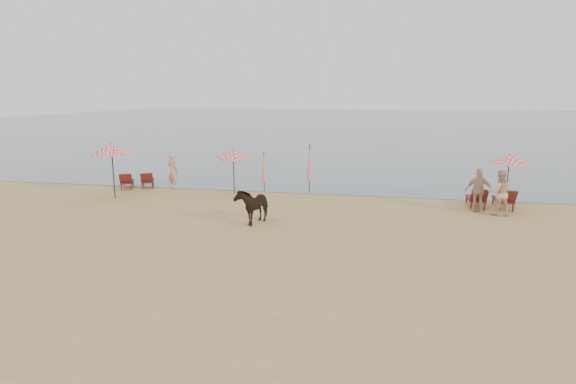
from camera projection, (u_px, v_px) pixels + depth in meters
name	position (u px, v px, depth m)	size (l,w,h in m)	color
ground	(255.00, 259.00, 14.79)	(120.00, 120.00, 0.00)	tan
sea	(367.00, 121.00, 91.59)	(160.00, 140.00, 0.06)	#51606B
lounger_cluster_left	(137.00, 180.00, 25.87)	(2.22, 2.19, 0.61)	maroon
lounger_cluster_right	(490.00, 198.00, 21.21)	(1.84, 1.77, 0.66)	maroon
umbrella_open_left_a	(112.00, 149.00, 22.91)	(2.37, 2.37, 2.69)	black
umbrella_open_left_b	(233.00, 153.00, 24.08)	(1.89, 1.93, 2.42)	black
umbrella_open_right	(509.00, 159.00, 21.90)	(1.88, 1.88, 2.29)	black
umbrella_closed_left	(264.00, 167.00, 24.84)	(0.26, 0.26, 2.10)	black
umbrella_closed_right	(310.00, 162.00, 24.76)	(0.30, 0.30, 2.48)	black
cow	(253.00, 205.00, 18.81)	(0.77, 1.69, 1.42)	black
beachgoer_left	(173.00, 171.00, 25.53)	(0.71, 0.47, 1.95)	tan
beachgoer_right_a	(499.00, 193.00, 19.92)	(0.93, 0.73, 1.92)	#D9A588
beachgoer_right_b	(479.00, 190.00, 20.53)	(1.10, 0.46, 1.88)	tan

